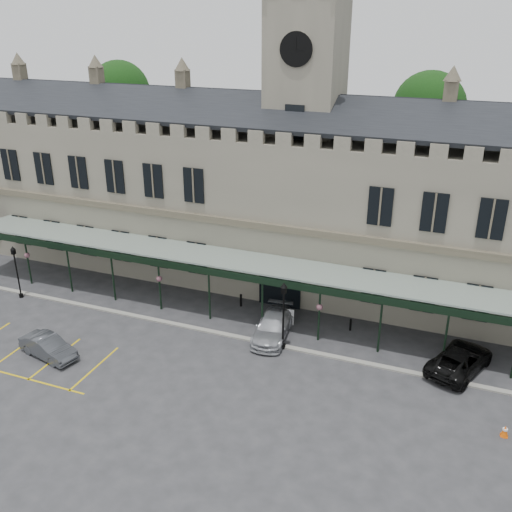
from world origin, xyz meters
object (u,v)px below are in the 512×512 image
(station_building, at_px, (302,204))
(car_van, at_px, (460,360))
(car_taxi, at_px, (273,327))
(car_left_b, at_px, (48,347))
(lamp_post_left, at_px, (16,267))
(clock_tower, at_px, (305,118))
(sign_board, at_px, (289,317))
(lamp_post_mid, at_px, (283,310))
(traffic_cone, at_px, (505,431))

(station_building, distance_m, car_van, 16.80)
(car_taxi, bearing_deg, station_building, 89.98)
(station_building, relative_size, car_left_b, 14.28)
(lamp_post_left, height_order, car_taxi, lamp_post_left)
(clock_tower, relative_size, sign_board, 20.85)
(lamp_post_left, xyz_separation_m, car_taxi, (20.06, 1.55, -1.77))
(car_left_b, bearing_deg, station_building, -21.23)
(lamp_post_left, distance_m, lamp_post_mid, 21.18)
(car_left_b, relative_size, car_taxi, 0.81)
(station_building, bearing_deg, clock_tower, 90.00)
(station_building, xyz_separation_m, car_left_b, (-11.50, -16.83, -5.78))
(lamp_post_mid, relative_size, sign_board, 4.00)
(clock_tower, distance_m, lamp_post_mid, 14.93)
(lamp_post_left, relative_size, sign_board, 3.58)
(lamp_post_mid, distance_m, sign_board, 3.85)
(clock_tower, bearing_deg, car_van, -34.90)
(station_building, distance_m, clock_tower, 6.64)
(sign_board, distance_m, car_van, 11.57)
(car_van, bearing_deg, station_building, -13.02)
(lamp_post_mid, xyz_separation_m, traffic_cone, (13.43, -3.84, -2.50))
(car_taxi, bearing_deg, car_left_b, -155.34)
(lamp_post_mid, relative_size, car_taxi, 0.91)
(clock_tower, relative_size, car_left_b, 5.90)
(lamp_post_left, distance_m, sign_board, 20.97)
(sign_board, bearing_deg, car_taxi, -109.54)
(traffic_cone, xyz_separation_m, car_van, (-2.55, 5.38, 0.43))
(lamp_post_left, relative_size, lamp_post_mid, 0.89)
(station_building, bearing_deg, lamp_post_left, -150.15)
(lamp_post_left, distance_m, car_taxi, 20.19)
(traffic_cone, xyz_separation_m, sign_board, (-14.02, 6.92, 0.26))
(clock_tower, distance_m, lamp_post_left, 24.43)
(station_building, distance_m, sign_board, 9.62)
(station_building, bearing_deg, sign_board, -78.36)
(station_building, distance_m, traffic_cone, 22.04)
(car_taxi, bearing_deg, sign_board, 68.48)
(car_taxi, bearing_deg, car_van, -4.16)
(car_left_b, distance_m, car_van, 25.73)
(clock_tower, xyz_separation_m, lamp_post_left, (-19.06, -11.02, -10.59))
(clock_tower, bearing_deg, sign_board, -78.49)
(lamp_post_left, xyz_separation_m, car_van, (32.06, 1.95, -1.77))
(car_van, bearing_deg, sign_board, 14.00)
(sign_board, bearing_deg, car_left_b, -148.39)
(station_building, relative_size, car_van, 11.12)
(sign_board, xyz_separation_m, car_taxi, (-0.54, -1.94, 0.18))
(clock_tower, xyz_separation_m, traffic_cone, (15.55, -14.45, -12.79))
(clock_tower, xyz_separation_m, car_taxi, (1.00, -9.48, -12.35))
(traffic_cone, relative_size, car_left_b, 0.16)
(car_taxi, bearing_deg, lamp_post_left, 178.31)
(sign_board, bearing_deg, lamp_post_left, -174.51)
(station_building, relative_size, sign_board, 50.45)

